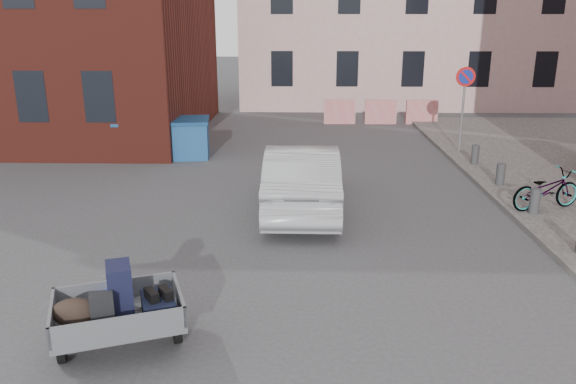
{
  "coord_description": "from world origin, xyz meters",
  "views": [
    {
      "loc": [
        0.93,
        -8.3,
        4.15
      ],
      "look_at": [
        0.68,
        1.62,
        1.1
      ],
      "focal_mm": 35.0,
      "sensor_mm": 36.0,
      "label": 1
    }
  ],
  "objects_px": {
    "trailer": "(117,310)",
    "bicycle": "(546,189)",
    "dumpster": "(163,138)",
    "silver_car": "(302,177)"
  },
  "relations": [
    {
      "from": "trailer",
      "to": "dumpster",
      "type": "distance_m",
      "value": 11.02
    },
    {
      "from": "trailer",
      "to": "dumpster",
      "type": "relative_size",
      "value": 0.65
    },
    {
      "from": "trailer",
      "to": "dumpster",
      "type": "height_order",
      "value": "dumpster"
    },
    {
      "from": "silver_car",
      "to": "bicycle",
      "type": "distance_m",
      "value": 5.41
    },
    {
      "from": "silver_car",
      "to": "trailer",
      "type": "bearing_deg",
      "value": 68.1
    },
    {
      "from": "silver_car",
      "to": "bicycle",
      "type": "height_order",
      "value": "silver_car"
    },
    {
      "from": "trailer",
      "to": "bicycle",
      "type": "relative_size",
      "value": 1.16
    },
    {
      "from": "dumpster",
      "to": "bicycle",
      "type": "xyz_separation_m",
      "value": [
        9.75,
        -5.2,
        -0.04
      ]
    },
    {
      "from": "dumpster",
      "to": "bicycle",
      "type": "distance_m",
      "value": 11.06
    },
    {
      "from": "trailer",
      "to": "bicycle",
      "type": "distance_m",
      "value": 9.59
    }
  ]
}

